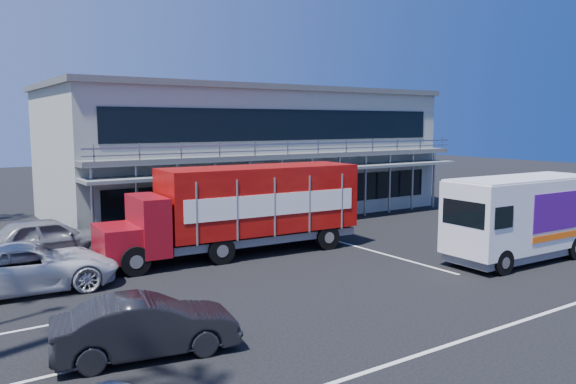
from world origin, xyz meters
TOP-DOWN VIEW (x-y plane):
  - ground at (0.00, 0.00)m, footprint 120.00×120.00m
  - building at (3.00, 14.94)m, footprint 22.40×12.00m
  - red_truck at (-2.67, 5.04)m, footprint 10.65×3.11m
  - white_van at (5.62, -1.93)m, footprint 6.72×2.50m
  - parked_car_b at (-9.50, -2.50)m, footprint 4.36×2.21m
  - parked_car_c at (-10.88, 4.40)m, footprint 5.69×2.95m
  - parked_car_e at (-9.50, 8.41)m, footprint 5.06×2.27m

SIDE VIEW (x-z plane):
  - ground at x=0.00m, z-range 0.00..0.00m
  - parked_car_b at x=-9.50m, z-range 0.00..1.37m
  - parked_car_c at x=-10.88m, z-range 0.00..1.53m
  - parked_car_e at x=-9.50m, z-range 0.00..1.69m
  - white_van at x=5.62m, z-range 0.10..3.34m
  - red_truck at x=-2.67m, z-range 0.18..3.72m
  - building at x=3.00m, z-range 0.01..7.31m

